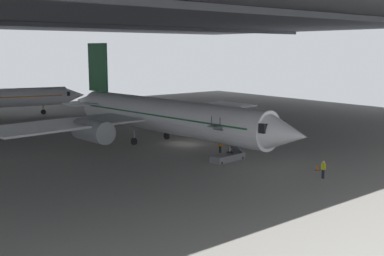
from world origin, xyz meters
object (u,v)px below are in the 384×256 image
(airplane_main, at_px, (163,116))
(traffic_cone_orange, at_px, (317,168))
(crew_worker_near_nose, at_px, (323,168))
(boarding_stairs, at_px, (227,154))
(crew_worker_by_stairs, at_px, (220,145))

(airplane_main, bearing_deg, traffic_cone_orange, -77.25)
(airplane_main, xyz_separation_m, crew_worker_near_nose, (2.45, -21.77, -2.68))
(boarding_stairs, xyz_separation_m, crew_worker_near_nose, (2.07, -10.62, 0.20))
(crew_worker_near_nose, distance_m, crew_worker_by_stairs, 13.92)
(crew_worker_by_stairs, xyz_separation_m, traffic_cone_orange, (2.05, -11.80, -0.62))
(boarding_stairs, distance_m, crew_worker_by_stairs, 3.88)
(airplane_main, xyz_separation_m, traffic_cone_orange, (4.45, -19.65, -3.35))
(airplane_main, relative_size, crew_worker_near_nose, 24.16)
(airplane_main, relative_size, boarding_stairs, 8.30)
(boarding_stairs, height_order, crew_worker_by_stairs, boarding_stairs)
(crew_worker_by_stairs, distance_m, traffic_cone_orange, 11.99)
(airplane_main, height_order, crew_worker_by_stairs, airplane_main)
(crew_worker_near_nose, bearing_deg, traffic_cone_orange, 46.66)
(crew_worker_near_nose, bearing_deg, airplane_main, 96.41)
(crew_worker_near_nose, xyz_separation_m, traffic_cone_orange, (2.00, 2.12, -0.66))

